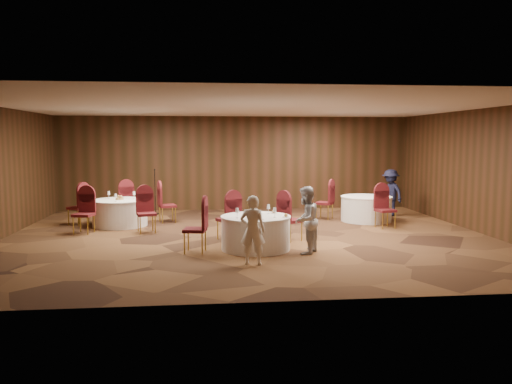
{
  "coord_description": "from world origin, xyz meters",
  "views": [
    {
      "loc": [
        -1.08,
        -12.15,
        2.41
      ],
      "look_at": [
        0.2,
        0.2,
        1.1
      ],
      "focal_mm": 35.0,
      "sensor_mm": 36.0,
      "label": 1
    }
  ],
  "objects": [
    {
      "name": "chairs_right",
      "position": [
        3.18,
        1.73,
        0.5
      ],
      "size": [
        1.94,
        2.38,
        1.0
      ],
      "color": "#3F0C16",
      "rests_on": "ground"
    },
    {
      "name": "ground",
      "position": [
        0.0,
        0.0,
        0.0
      ],
      "size": [
        12.0,
        12.0,
        0.0
      ],
      "primitive_type": "plane",
      "color": "black",
      "rests_on": "ground"
    },
    {
      "name": "table_right",
      "position": [
        3.68,
        2.07,
        0.38
      ],
      "size": [
        1.5,
        1.5,
        0.74
      ],
      "color": "white",
      "rests_on": "ground"
    },
    {
      "name": "man_c",
      "position": [
        4.77,
        2.99,
        0.74
      ],
      "size": [
        0.86,
        1.09,
        1.47
      ],
      "primitive_type": "imported",
      "rotation": [
        0.0,
        0.0,
        5.09
      ],
      "color": "black",
      "rests_on": "ground"
    },
    {
      "name": "chairs_main",
      "position": [
        -0.29,
        -0.8,
        0.5
      ],
      "size": [
        2.91,
        1.94,
        1.0
      ],
      "color": "#3F0C16",
      "rests_on": "ground"
    },
    {
      "name": "tabletop_main",
      "position": [
        0.24,
        -1.55,
        0.84
      ],
      "size": [
        1.17,
        1.05,
        0.22
      ],
      "color": "silver",
      "rests_on": "table_main"
    },
    {
      "name": "woman_a",
      "position": [
        -0.17,
        -2.76,
        0.68
      ],
      "size": [
        0.55,
        0.43,
        1.35
      ],
      "primitive_type": "imported",
      "rotation": [
        0.0,
        0.0,
        2.91
      ],
      "color": "white",
      "rests_on": "ground"
    },
    {
      "name": "mic_stand",
      "position": [
        -2.68,
        4.12,
        0.42
      ],
      "size": [
        0.24,
        0.24,
        1.47
      ],
      "color": "black",
      "rests_on": "ground"
    },
    {
      "name": "tabletop_left",
      "position": [
        -3.44,
        1.97,
        0.82
      ],
      "size": [
        0.8,
        0.77,
        0.22
      ],
      "color": "silver",
      "rests_on": "table_left"
    },
    {
      "name": "tabletop_right",
      "position": [
        3.91,
        1.8,
        0.9
      ],
      "size": [
        0.08,
        0.08,
        0.22
      ],
      "color": "silver",
      "rests_on": "table_right"
    },
    {
      "name": "woman_b",
      "position": [
        1.04,
        -1.92,
        0.71
      ],
      "size": [
        0.82,
        0.87,
        1.43
      ],
      "primitive_type": "imported",
      "rotation": [
        0.0,
        0.0,
        4.17
      ],
      "color": "#B6B6BB",
      "rests_on": "ground"
    },
    {
      "name": "chairs_left",
      "position": [
        -3.41,
        1.94,
        0.5
      ],
      "size": [
        3.16,
        3.03,
        1.0
      ],
      "color": "#3F0C16",
      "rests_on": "ground"
    },
    {
      "name": "table_main",
      "position": [
        0.03,
        -1.4,
        0.38
      ],
      "size": [
        1.54,
        1.54,
        0.74
      ],
      "color": "white",
      "rests_on": "ground"
    },
    {
      "name": "table_left",
      "position": [
        -3.45,
        1.97,
        0.38
      ],
      "size": [
        1.52,
        1.52,
        0.74
      ],
      "color": "white",
      "rests_on": "ground"
    },
    {
      "name": "room_shell",
      "position": [
        0.0,
        0.0,
        1.96
      ],
      "size": [
        12.0,
        12.0,
        12.0
      ],
      "color": "silver",
      "rests_on": "ground"
    }
  ]
}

